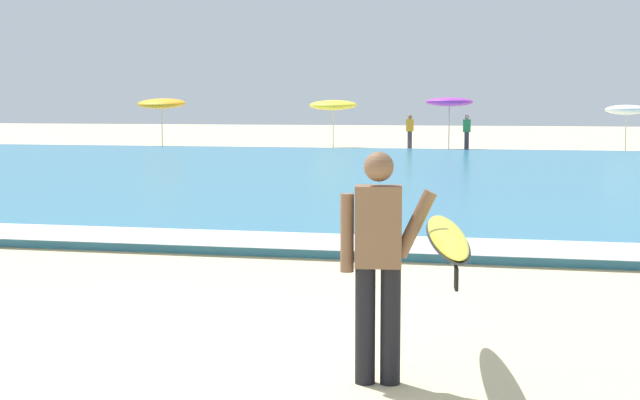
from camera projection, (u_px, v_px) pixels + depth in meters
ground_plane at (105, 358)px, 7.69m from camera, size 160.00×160.00×0.00m
sea at (407, 175)px, 26.31m from camera, size 120.00×28.00×0.14m
surf_foam at (285, 240)px, 13.30m from camera, size 120.00×1.54×0.01m
surfer_with_board at (411, 247)px, 6.87m from camera, size 1.11×2.94×1.73m
beach_umbrella_0 at (162, 104)px, 43.83m from camera, size 2.24×2.27×2.36m
beach_umbrella_1 at (333, 105)px, 43.77m from camera, size 2.23×2.25×2.26m
beach_umbrella_2 at (449, 102)px, 40.47m from camera, size 2.03×2.04×2.34m
beach_umbrella_3 at (626, 110)px, 39.98m from camera, size 1.79×1.79×2.02m
beachgoer_near_row_left at (467, 132)px, 40.15m from camera, size 0.32×0.20×1.58m
beachgoer_near_row_mid at (410, 131)px, 41.31m from camera, size 0.32×0.20×1.58m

